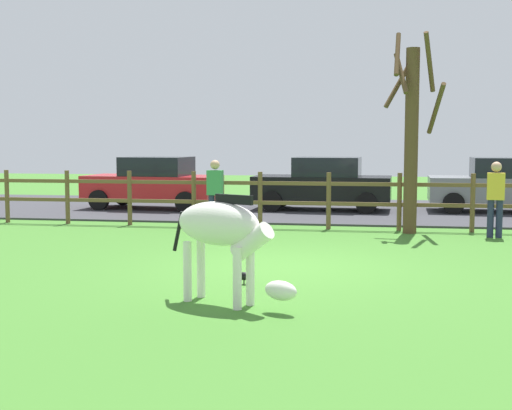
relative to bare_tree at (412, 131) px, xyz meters
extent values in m
plane|color=#3D7528|center=(-2.34, -4.62, -2.31)|extent=(60.00, 60.00, 0.00)
cube|color=#38383D|center=(-2.34, 4.68, -2.28)|extent=(28.00, 7.40, 0.05)
cylinder|color=brown|center=(-10.06, 0.38, -1.63)|extent=(0.11, 0.11, 1.35)
cylinder|color=brown|center=(-8.42, 0.38, -1.63)|extent=(0.11, 0.11, 1.35)
cylinder|color=brown|center=(-6.78, 0.38, -1.63)|extent=(0.11, 0.11, 1.35)
cylinder|color=brown|center=(-5.14, 0.38, -1.63)|extent=(0.11, 0.11, 1.35)
cylinder|color=brown|center=(-3.50, 0.38, -1.63)|extent=(0.11, 0.11, 1.35)
cylinder|color=brown|center=(-1.86, 0.38, -1.63)|extent=(0.11, 0.11, 1.35)
cylinder|color=brown|center=(-0.22, 0.38, -1.63)|extent=(0.11, 0.11, 1.35)
cylinder|color=brown|center=(1.41, 0.38, -1.63)|extent=(0.11, 0.11, 1.35)
cube|color=brown|center=(-2.68, 0.38, -1.70)|extent=(21.32, 0.06, 0.09)
cube|color=brown|center=(-2.68, 0.38, -1.23)|extent=(21.32, 0.06, 0.09)
cylinder|color=#513A23|center=(-0.01, -0.01, -0.24)|extent=(0.30, 0.30, 4.14)
cylinder|color=#513A23|center=(-0.24, 0.33, 1.17)|extent=(0.81, 0.61, 1.32)
cylinder|color=#513A23|center=(-0.35, 0.02, 1.70)|extent=(0.17, 0.78, 1.04)
cylinder|color=#513A23|center=(0.53, 0.09, 0.49)|extent=(0.31, 1.16, 1.10)
cylinder|color=#513A23|center=(-0.27, -0.12, 1.27)|extent=(0.34, 0.64, 0.96)
cylinder|color=#513A23|center=(0.34, -0.13, 1.50)|extent=(0.36, 0.82, 1.26)
ellipsoid|color=white|center=(-2.81, -7.33, -1.27)|extent=(1.33, 0.96, 0.56)
cylinder|color=white|center=(-2.39, -7.37, -1.92)|extent=(0.11, 0.11, 0.78)
cylinder|color=white|center=(-2.51, -7.63, -1.92)|extent=(0.11, 0.11, 0.78)
cylinder|color=white|center=(-3.12, -7.04, -1.92)|extent=(0.11, 0.11, 0.78)
cylinder|color=white|center=(-3.24, -7.29, -1.92)|extent=(0.11, 0.11, 0.78)
cylinder|color=white|center=(-2.34, -7.55, -1.46)|extent=(0.63, 0.47, 0.51)
ellipsoid|color=white|center=(-1.96, -7.73, -2.03)|extent=(0.48, 0.37, 0.24)
cube|color=black|center=(-2.59, -7.44, -0.95)|extent=(0.52, 0.27, 0.12)
cylinder|color=black|center=(-3.42, -7.05, -1.42)|extent=(0.19, 0.13, 0.54)
cylinder|color=black|center=(-2.70, -6.12, -2.28)|extent=(0.01, 0.01, 0.06)
cylinder|color=black|center=(-2.70, -6.16, -2.28)|extent=(0.01, 0.01, 0.06)
ellipsoid|color=black|center=(-2.70, -6.14, -2.19)|extent=(0.18, 0.10, 0.12)
sphere|color=black|center=(-2.61, -6.14, -2.14)|extent=(0.07, 0.07, 0.07)
cube|color=slate|center=(2.79, 4.70, -1.61)|extent=(4.06, 1.85, 0.70)
cube|color=black|center=(2.94, 4.70, -0.98)|extent=(1.96, 1.64, 0.56)
cylinder|color=black|center=(1.41, 3.91, -1.96)|extent=(0.61, 0.20, 0.60)
cylinder|color=black|center=(1.48, 5.60, -1.96)|extent=(0.61, 0.20, 0.60)
cube|color=red|center=(-7.37, 4.03, -1.61)|extent=(4.12, 2.00, 0.70)
cube|color=black|center=(-7.22, 4.02, -0.98)|extent=(2.01, 1.71, 0.56)
cylinder|color=black|center=(-8.78, 3.29, -1.96)|extent=(0.61, 0.23, 0.60)
cylinder|color=black|center=(-8.65, 4.98, -1.96)|extent=(0.61, 0.23, 0.60)
cylinder|color=black|center=(-6.09, 3.08, -1.96)|extent=(0.61, 0.23, 0.60)
cylinder|color=black|center=(-5.96, 4.77, -1.96)|extent=(0.61, 0.23, 0.60)
cube|color=black|center=(-2.30, 4.46, -1.61)|extent=(4.08, 1.90, 0.70)
cube|color=black|center=(-2.15, 4.45, -0.98)|extent=(1.98, 1.66, 0.56)
cylinder|color=black|center=(-3.69, 3.68, -1.96)|extent=(0.61, 0.21, 0.60)
cylinder|color=black|center=(-3.60, 5.38, -1.96)|extent=(0.61, 0.21, 0.60)
cylinder|color=black|center=(-0.99, 3.54, -1.96)|extent=(0.61, 0.21, 0.60)
cylinder|color=black|center=(-0.91, 5.24, -1.96)|extent=(0.61, 0.21, 0.60)
cylinder|color=#232847|center=(1.68, -0.44, -1.90)|extent=(0.14, 0.14, 0.82)
cylinder|color=#232847|center=(1.85, -0.46, -1.90)|extent=(0.14, 0.14, 0.82)
cube|color=gold|center=(1.77, -0.45, -1.20)|extent=(0.38, 0.26, 0.58)
sphere|color=tan|center=(1.77, -0.45, -0.78)|extent=(0.22, 0.22, 0.22)
cylinder|color=#232847|center=(-4.58, -0.12, -1.90)|extent=(0.14, 0.14, 0.82)
cylinder|color=#232847|center=(-4.41, -0.12, -1.90)|extent=(0.14, 0.14, 0.82)
cube|color=#38844C|center=(-4.50, -0.12, -1.20)|extent=(0.37, 0.23, 0.58)
sphere|color=tan|center=(-4.50, -0.12, -0.78)|extent=(0.22, 0.22, 0.22)
camera|label=1|loc=(-0.92, -15.81, -0.23)|focal=48.16mm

